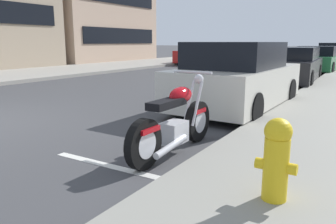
% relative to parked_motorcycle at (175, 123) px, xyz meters
% --- Properties ---
extents(sidewalk_far_curb, '(120.00, 5.00, 0.14)m').
position_rel_parked_motorcycle_xyz_m(sidewalk_far_curb, '(11.13, 11.43, -0.36)').
color(sidewalk_far_curb, gray).
rests_on(sidewalk_far_curb, ground).
extents(parking_stall_stripe, '(0.12, 2.20, 0.01)m').
position_rel_parked_motorcycle_xyz_m(parking_stall_stripe, '(-0.87, 0.24, -0.42)').
color(parking_stall_stripe, silver).
rests_on(parking_stall_stripe, ground).
extents(parked_motorcycle, '(2.04, 0.62, 1.11)m').
position_rel_parked_motorcycle_xyz_m(parked_motorcycle, '(0.00, 0.00, 0.00)').
color(parked_motorcycle, black).
rests_on(parked_motorcycle, ground).
extents(parked_car_second_in_row, '(4.15, 1.98, 1.53)m').
position_rel_parked_motorcycle_xyz_m(parked_car_second_in_row, '(3.47, 0.36, 0.29)').
color(parked_car_second_in_row, beige).
rests_on(parked_car_second_in_row, ground).
extents(parked_car_near_corner, '(4.72, 1.96, 1.34)m').
position_rel_parked_motorcycle_xyz_m(parked_car_near_corner, '(9.48, 0.35, 0.22)').
color(parked_car_near_corner, black).
rests_on(parked_car_near_corner, ground).
extents(parked_car_at_intersection, '(4.37, 2.04, 1.32)m').
position_rel_parked_motorcycle_xyz_m(parked_car_at_intersection, '(15.10, 0.18, 0.19)').
color(parked_car_at_intersection, '#236638').
rests_on(parked_car_at_intersection, ground).
extents(parked_car_behind_motorcycle, '(4.19, 2.00, 1.47)m').
position_rel_parked_motorcycle_xyz_m(parked_car_behind_motorcycle, '(21.50, 0.20, 0.27)').
color(parked_car_behind_motorcycle, gray).
rests_on(parked_car_behind_motorcycle, ground).
extents(car_opposite_curb, '(4.70, 2.10, 1.47)m').
position_rel_parked_motorcycle_xyz_m(car_opposite_curb, '(17.59, 8.24, 0.26)').
color(car_opposite_curb, '#AD1919').
rests_on(car_opposite_curb, ground).
extents(fire_hydrant, '(0.24, 0.36, 0.75)m').
position_rel_parked_motorcycle_xyz_m(fire_hydrant, '(-1.00, -1.61, 0.11)').
color(fire_hydrant, gold).
rests_on(fire_hydrant, sidewalk_near_curb).
extents(townhouse_far_uphill, '(9.28, 10.16, 8.90)m').
position_rel_parked_motorcycle_xyz_m(townhouse_far_uphill, '(15.77, 18.78, 4.02)').
color(townhouse_far_uphill, tan).
rests_on(townhouse_far_uphill, ground).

